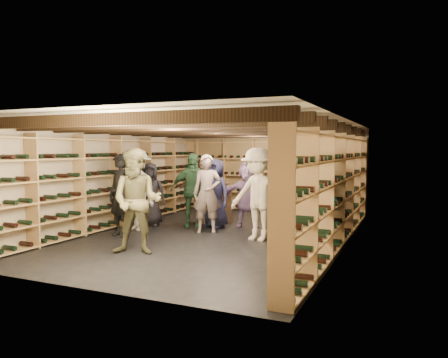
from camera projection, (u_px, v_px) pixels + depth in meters
ground at (215, 235)px, 9.41m from camera, size 8.00×8.00×0.00m
walls at (215, 179)px, 9.33m from camera, size 5.52×8.02×2.40m
ceiling at (214, 123)px, 9.25m from camera, size 5.50×8.00×0.01m
ceiling_joists at (214, 130)px, 9.26m from camera, size 5.40×7.12×0.18m
wine_rack_left at (117, 181)px, 10.37m from camera, size 0.32×7.50×2.15m
wine_rack_right at (337, 190)px, 8.31m from camera, size 0.32×7.50×2.15m
wine_rack_back at (269, 175)px, 12.84m from camera, size 4.70×0.30×2.15m
crate_stack_left at (220, 206)px, 10.91m from camera, size 0.59×0.49×0.85m
crate_stack_right at (210, 213)px, 10.88m from camera, size 0.50×0.34×0.51m
crate_loose at (292, 223)px, 10.44m from camera, size 0.59×0.51×0.17m
person_0 at (150, 194)px, 10.45m from camera, size 0.88×0.75×1.53m
person_1 at (120, 195)px, 9.19m from camera, size 0.72×0.57×1.75m
person_2 at (137, 202)px, 7.66m from camera, size 1.08×0.95×1.86m
person_3 at (258, 194)px, 8.79m from camera, size 1.32×0.92×1.87m
person_4 at (307, 201)px, 7.79m from camera, size 1.08×0.46×1.83m
person_5 at (206, 190)px, 10.78m from camera, size 1.60×0.67×1.68m
person_6 at (215, 193)px, 10.22m from camera, size 0.89×0.69×1.62m
person_7 at (207, 193)px, 9.64m from camera, size 0.74×0.62×1.73m
person_8 at (314, 207)px, 8.29m from camera, size 0.87×0.76×1.51m
person_9 at (136, 189)px, 9.94m from camera, size 1.34×0.99×1.86m
person_10 at (192, 190)px, 10.30m from camera, size 1.11×0.79×1.76m
person_11 at (248, 194)px, 10.30m from camera, size 1.52×0.93×1.56m
person_12 at (322, 202)px, 9.04m from camera, size 0.80×0.58×1.52m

